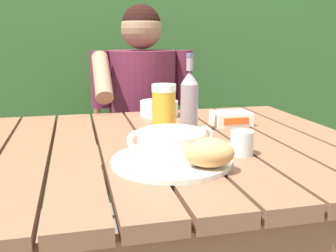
{
  "coord_description": "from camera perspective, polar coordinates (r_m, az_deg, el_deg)",
  "views": [
    {
      "loc": [
        -0.25,
        -1.07,
        1.05
      ],
      "look_at": [
        -0.02,
        -0.09,
        0.82
      ],
      "focal_mm": 41.67,
      "sensor_mm": 36.0,
      "label": 1
    }
  ],
  "objects": [
    {
      "name": "dining_table",
      "position": [
        1.17,
        -0.27,
        -6.95
      ],
      "size": [
        1.16,
        0.97,
        0.75
      ],
      "color": "brown",
      "rests_on": "ground_plane"
    },
    {
      "name": "hedge_backdrop",
      "position": [
        2.69,
        -8.79,
        13.14
      ],
      "size": [
        3.57,
        0.83,
        2.04
      ],
      "color": "#335C29",
      "rests_on": "ground_plane"
    },
    {
      "name": "chair_near_diner",
      "position": [
        2.1,
        -4.37,
        -3.21
      ],
      "size": [
        0.44,
        0.42,
        0.91
      ],
      "color": "brown",
      "rests_on": "ground_plane"
    },
    {
      "name": "person_eating",
      "position": [
        1.85,
        -3.62,
        2.2
      ],
      "size": [
        0.48,
        0.47,
        1.2
      ],
      "color": "#602037",
      "rests_on": "ground_plane"
    },
    {
      "name": "serving_plate",
      "position": [
        0.96,
        0.49,
        -5.11
      ],
      "size": [
        0.29,
        0.29,
        0.01
      ],
      "color": "white",
      "rests_on": "dining_table"
    },
    {
      "name": "soup_bowl",
      "position": [
        0.94,
        0.5,
        -2.69
      ],
      "size": [
        0.22,
        0.17,
        0.08
      ],
      "color": "white",
      "rests_on": "serving_plate"
    },
    {
      "name": "bread_roll",
      "position": [
        0.89,
        5.95,
        -3.89
      ],
      "size": [
        0.14,
        0.12,
        0.07
      ],
      "color": "tan",
      "rests_on": "serving_plate"
    },
    {
      "name": "beer_glass",
      "position": [
        1.15,
        -0.37,
        2.01
      ],
      "size": [
        0.07,
        0.07,
        0.17
      ],
      "color": "orange",
      "rests_on": "dining_table"
    },
    {
      "name": "beer_bottle",
      "position": [
        1.24,
        3.14,
        3.78
      ],
      "size": [
        0.06,
        0.06,
        0.25
      ],
      "color": "gray",
      "rests_on": "dining_table"
    },
    {
      "name": "water_glass_small",
      "position": [
        1.03,
        10.75,
        -2.46
      ],
      "size": [
        0.06,
        0.06,
        0.06
      ],
      "color": "silver",
      "rests_on": "dining_table"
    },
    {
      "name": "butter_tub",
      "position": [
        1.38,
        9.19,
        1.12
      ],
      "size": [
        0.13,
        0.1,
        0.05
      ],
      "color": "white",
      "rests_on": "dining_table"
    },
    {
      "name": "table_knife",
      "position": [
        1.12,
        7.33,
        -2.62
      ],
      "size": [
        0.15,
        0.06,
        0.01
      ],
      "color": "silver",
      "rests_on": "dining_table"
    },
    {
      "name": "diner_bowl",
      "position": [
        1.51,
        -1.3,
        2.58
      ],
      "size": [
        0.15,
        0.15,
        0.06
      ],
      "color": "white",
      "rests_on": "dining_table"
    }
  ]
}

